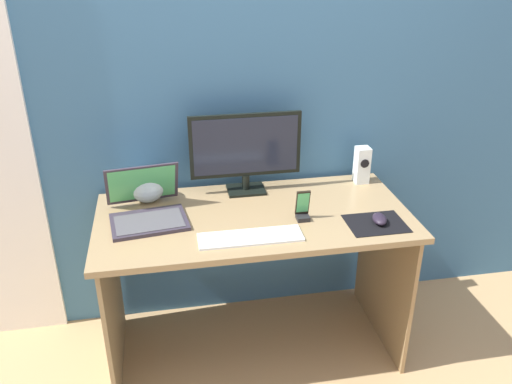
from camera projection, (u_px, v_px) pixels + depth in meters
name	position (u px, v px, depth m)	size (l,w,h in m)	color
ground_plane	(254.00, 345.00, 2.69)	(8.00, 8.00, 0.00)	tan
wall_back	(239.00, 83.00, 2.49)	(6.00, 0.04, 2.50)	#37648B
desk	(254.00, 245.00, 2.43)	(1.39, 0.67, 0.75)	#947B53
monitor	(246.00, 150.00, 2.49)	(0.53, 0.14, 0.39)	black
speaker_right	(362.00, 165.00, 2.64)	(0.07, 0.07, 0.18)	white
laptop	(147.00, 209.00, 2.31)	(0.36, 0.36, 0.22)	#322B38
fishbowl	(147.00, 185.00, 2.46)	(0.17, 0.17, 0.17)	silver
keyboard_external	(250.00, 237.00, 2.18)	(0.43, 0.13, 0.01)	white
mousepad	(376.00, 223.00, 2.29)	(0.25, 0.20, 0.00)	black
mouse	(380.00, 219.00, 2.28)	(0.06, 0.10, 0.04)	black
phone_in_dock	(303.00, 209.00, 2.31)	(0.06, 0.06, 0.14)	black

